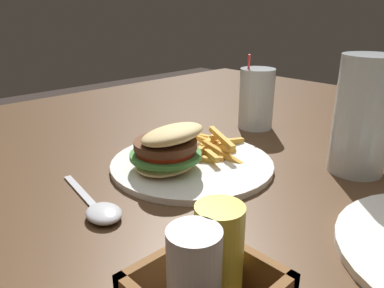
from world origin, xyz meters
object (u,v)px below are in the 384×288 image
(meal_plate_near, at_px, (182,156))
(juice_glass, at_px, (256,102))
(beer_glass, at_px, (362,119))
(spoon, at_px, (102,211))

(meal_plate_near, height_order, juice_glass, juice_glass)
(meal_plate_near, height_order, beer_glass, beer_glass)
(beer_glass, distance_m, spoon, 0.41)
(meal_plate_near, distance_m, spoon, 0.18)
(meal_plate_near, relative_size, beer_glass, 1.45)
(beer_glass, relative_size, spoon, 1.06)
(meal_plate_near, bearing_deg, juice_glass, -168.04)
(beer_glass, bearing_deg, juice_glass, -105.39)
(beer_glass, bearing_deg, meal_plate_near, -44.63)
(beer_glass, distance_m, juice_glass, 0.26)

